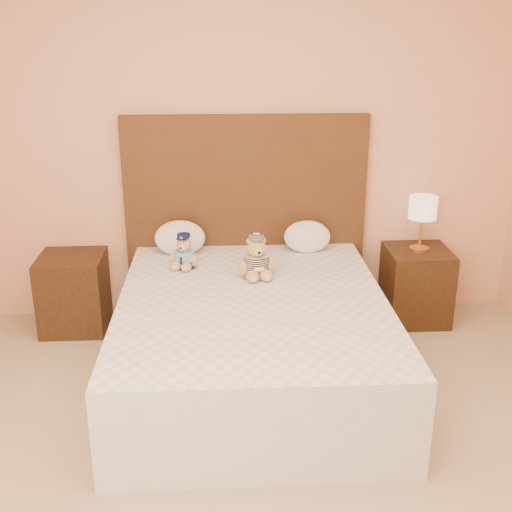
# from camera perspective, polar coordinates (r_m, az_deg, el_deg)

# --- Properties ---
(room_walls) EXTENTS (4.04, 4.52, 2.72)m
(room_walls) POSITION_cam_1_polar(r_m,az_deg,el_deg) (2.79, 0.46, 13.96)
(room_walls) COLOR #EEAA82
(room_walls) RESTS_ON ground
(bed) EXTENTS (1.60, 2.00, 0.55)m
(bed) POSITION_cam_1_polar(r_m,az_deg,el_deg) (3.96, -0.29, -7.44)
(bed) COLOR white
(bed) RESTS_ON ground
(headboard) EXTENTS (1.75, 0.08, 1.50)m
(headboard) POSITION_cam_1_polar(r_m,az_deg,el_deg) (4.72, -0.92, 3.40)
(headboard) COLOR #452E14
(headboard) RESTS_ON ground
(nightstand_left) EXTENTS (0.45, 0.45, 0.55)m
(nightstand_left) POSITION_cam_1_polar(r_m,az_deg,el_deg) (4.80, -15.89, -3.13)
(nightstand_left) COLOR #382412
(nightstand_left) RESTS_ON ground
(nightstand_right) EXTENTS (0.45, 0.45, 0.55)m
(nightstand_right) POSITION_cam_1_polar(r_m,az_deg,el_deg) (4.89, 14.02, -2.51)
(nightstand_right) COLOR #382412
(nightstand_right) RESTS_ON ground
(lamp) EXTENTS (0.20, 0.20, 0.40)m
(lamp) POSITION_cam_1_polar(r_m,az_deg,el_deg) (4.71, 14.60, 3.95)
(lamp) COLOR gold
(lamp) RESTS_ON nightstand_right
(teddy_police) EXTENTS (0.25, 0.25, 0.24)m
(teddy_police) POSITION_cam_1_polar(r_m,az_deg,el_deg) (4.30, -6.40, 0.44)
(teddy_police) COLOR #B89247
(teddy_police) RESTS_ON bed
(teddy_prisoner) EXTENTS (0.28, 0.27, 0.28)m
(teddy_prisoner) POSITION_cam_1_polar(r_m,az_deg,el_deg) (4.11, 0.04, -0.10)
(teddy_prisoner) COLOR #B89247
(teddy_prisoner) RESTS_ON bed
(pillow_left) EXTENTS (0.36, 0.23, 0.25)m
(pillow_left) POSITION_cam_1_polar(r_m,az_deg,el_deg) (4.58, -6.79, 1.75)
(pillow_left) COLOR white
(pillow_left) RESTS_ON bed
(pillow_right) EXTENTS (0.33, 0.22, 0.24)m
(pillow_right) POSITION_cam_1_polar(r_m,az_deg,el_deg) (4.61, 4.58, 1.86)
(pillow_right) COLOR white
(pillow_right) RESTS_ON bed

